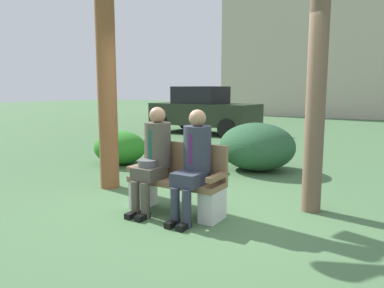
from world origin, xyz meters
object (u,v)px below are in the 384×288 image
object	(u,v)px
park_bench	(178,183)
shrub_near_bench	(120,148)
parked_car_near	(203,110)
building_backdrop	(351,17)
shrub_far_lawn	(192,157)
shrub_mid_lawn	(257,147)
seated_man_left	(154,154)
seated_man_right	(194,159)

from	to	relation	value
park_bench	shrub_near_bench	xyz separation A→B (m)	(-2.79, 1.99, -0.04)
parked_car_near	building_backdrop	size ratio (longest dim) A/B	0.27
shrub_near_bench	shrub_far_lawn	size ratio (longest dim) A/B	1.30
shrub_mid_lawn	seated_man_left	bearing A→B (deg)	-94.18
seated_man_left	shrub_far_lawn	distance (m)	2.56
seated_man_left	shrub_near_bench	distance (m)	3.29
shrub_far_lawn	building_backdrop	distance (m)	19.20
park_bench	shrub_mid_lawn	size ratio (longest dim) A/B	0.84
park_bench	shrub_far_lawn	distance (m)	2.53
park_bench	shrub_mid_lawn	bearing A→B (deg)	91.35
parked_car_near	building_backdrop	bearing A→B (deg)	77.78
seated_man_left	building_backdrop	size ratio (longest dim) A/B	0.09
parked_car_near	park_bench	bearing A→B (deg)	-62.68
shrub_mid_lawn	parked_car_near	distance (m)	6.23
seated_man_left	shrub_mid_lawn	distance (m)	3.07
seated_man_right	shrub_near_bench	distance (m)	3.76
shrub_far_lawn	parked_car_near	world-z (taller)	parked_car_near
seated_man_left	seated_man_right	xyz separation A→B (m)	(0.60, 0.00, -0.00)
shrub_near_bench	parked_car_near	xyz separation A→B (m)	(-1.21, 5.75, 0.48)
building_backdrop	park_bench	bearing A→B (deg)	-86.64
building_backdrop	shrub_far_lawn	bearing A→B (deg)	-89.84
shrub_mid_lawn	shrub_far_lawn	world-z (taller)	shrub_mid_lawn
seated_man_left	shrub_near_bench	xyz separation A→B (m)	(-2.50, 2.11, -0.40)
shrub_near_bench	building_backdrop	bearing A→B (deg)	85.16
shrub_near_bench	building_backdrop	size ratio (longest dim) A/B	0.08
park_bench	building_backdrop	xyz separation A→B (m)	(-1.21, 20.62, 5.46)
seated_man_left	parked_car_near	bearing A→B (deg)	115.26
shrub_near_bench	shrub_mid_lawn	size ratio (longest dim) A/B	0.76
seated_man_right	shrub_mid_lawn	xyz separation A→B (m)	(-0.38, 3.04, -0.28)
parked_car_near	shrub_far_lawn	bearing A→B (deg)	-62.65
seated_man_left	shrub_near_bench	size ratio (longest dim) A/B	1.20
park_bench	shrub_far_lawn	world-z (taller)	park_bench
seated_man_right	building_backdrop	size ratio (longest dim) A/B	0.09
park_bench	seated_man_left	distance (m)	0.48
seated_man_right	building_backdrop	world-z (taller)	building_backdrop
shrub_near_bench	seated_man_left	bearing A→B (deg)	-40.18
building_backdrop	seated_man_left	bearing A→B (deg)	-87.46
seated_man_right	building_backdrop	xyz separation A→B (m)	(-1.52, 20.73, 5.10)
shrub_mid_lawn	parked_car_near	xyz separation A→B (m)	(-3.93, 4.81, 0.37)
park_bench	shrub_far_lawn	size ratio (longest dim) A/B	1.45
shrub_mid_lawn	building_backdrop	xyz separation A→B (m)	(-1.14, 17.69, 5.38)
seated_man_left	parked_car_near	world-z (taller)	parked_car_near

